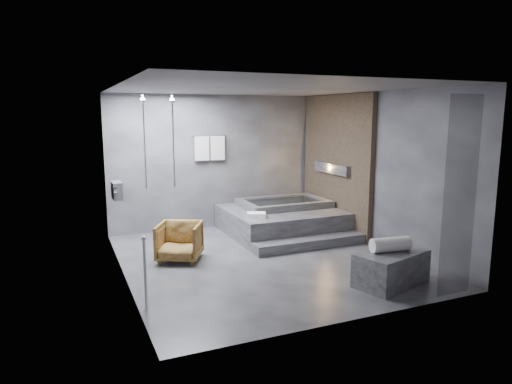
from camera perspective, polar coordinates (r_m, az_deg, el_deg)
name	(u,v)px	position (r m, az deg, el deg)	size (l,w,h in m)	color
room	(279,154)	(7.75, 2.94, 4.74)	(5.00, 5.04, 2.82)	#2C2C2F
tub_deck	(281,221)	(9.35, 3.20, -3.60)	(2.20, 2.00, 0.50)	#313134
tub_step	(310,243)	(8.39, 6.80, -6.36)	(2.20, 0.36, 0.18)	#313134
concrete_bench	(391,268)	(6.84, 16.54, -9.12)	(1.07, 0.59, 0.48)	#333335
driftwood_chair	(179,241)	(7.69, -9.55, -6.12)	(0.68, 0.70, 0.64)	#492F12
rolled_towel	(390,245)	(6.75, 16.46, -6.32)	(0.21, 0.21, 0.57)	white
deck_towel	(256,215)	(8.50, 0.05, -2.90)	(0.34, 0.25, 0.09)	white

